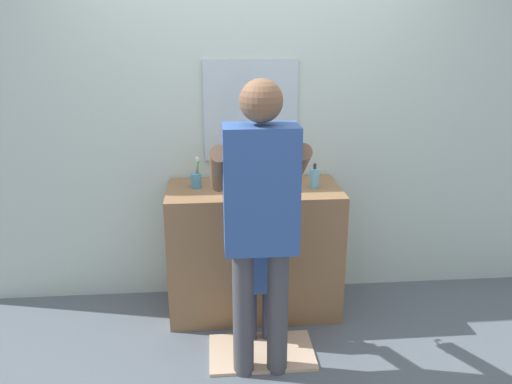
{
  "coord_description": "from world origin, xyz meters",
  "views": [
    {
      "loc": [
        -0.27,
        -2.95,
        1.94
      ],
      "look_at": [
        0.0,
        0.15,
        0.92
      ],
      "focal_mm": 36.28,
      "sensor_mm": 36.0,
      "label": 1
    }
  ],
  "objects": [
    {
      "name": "ground_plane",
      "position": [
        0.0,
        0.0,
        0.0
      ],
      "size": [
        14.0,
        14.0,
        0.0
      ],
      "primitive_type": "plane",
      "color": "slate"
    },
    {
      "name": "back_wall",
      "position": [
        0.0,
        0.62,
        1.35
      ],
      "size": [
        4.4,
        0.1,
        2.7
      ],
      "color": "silver",
      "rests_on": "ground"
    },
    {
      "name": "vanity_cabinet",
      "position": [
        0.0,
        0.3,
        0.45
      ],
      "size": [
        1.15,
        0.54,
        0.9
      ],
      "primitive_type": "cube",
      "color": "olive",
      "rests_on": "ground"
    },
    {
      "name": "sink_basin",
      "position": [
        0.0,
        0.28,
        0.95
      ],
      "size": [
        0.32,
        0.32,
        0.11
      ],
      "color": "white",
      "rests_on": "vanity_cabinet"
    },
    {
      "name": "faucet",
      "position": [
        0.0,
        0.48,
        0.98
      ],
      "size": [
        0.18,
        0.14,
        0.18
      ],
      "color": "#B7BABF",
      "rests_on": "vanity_cabinet"
    },
    {
      "name": "toothbrush_cup",
      "position": [
        -0.38,
        0.35,
        0.95
      ],
      "size": [
        0.07,
        0.07,
        0.21
      ],
      "color": "#4C8EB2",
      "rests_on": "vanity_cabinet"
    },
    {
      "name": "soap_bottle",
      "position": [
        0.4,
        0.28,
        0.96
      ],
      "size": [
        0.06,
        0.06,
        0.17
      ],
      "color": "#66B2D1",
      "rests_on": "vanity_cabinet"
    },
    {
      "name": "bath_mat",
      "position": [
        0.0,
        -0.25,
        0.01
      ],
      "size": [
        0.64,
        0.4,
        0.02
      ],
      "primitive_type": "cube",
      "color": "#CCAD8E",
      "rests_on": "ground"
    },
    {
      "name": "child_toddler",
      "position": [
        0.0,
        -0.1,
        0.47
      ],
      "size": [
        0.24,
        0.24,
        0.79
      ],
      "color": "#2D334C",
      "rests_on": "ground"
    },
    {
      "name": "adult_parent",
      "position": [
        -0.02,
        -0.39,
        1.01
      ],
      "size": [
        0.52,
        0.55,
        1.68
      ],
      "color": "#47474C",
      "rests_on": "ground"
    }
  ]
}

